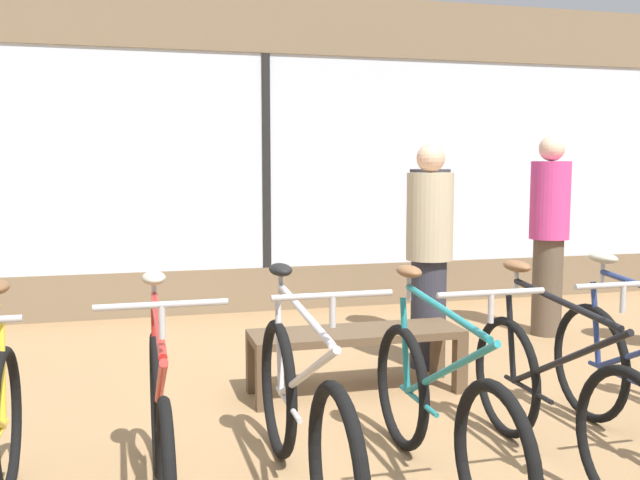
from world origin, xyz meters
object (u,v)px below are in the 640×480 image
(bicycle_left, at_px, (160,431))
(bicycle_center_right, at_px, (556,396))
(bicycle_center_left, at_px, (302,417))
(customer_near_rack, at_px, (549,231))
(customer_mid_floor, at_px, (429,238))
(bicycle_center, at_px, (440,410))
(customer_by_window, at_px, (429,252))
(display_bench, at_px, (356,341))

(bicycle_left, relative_size, bicycle_center_right, 1.03)
(bicycle_center_left, distance_m, customer_near_rack, 3.80)
(bicycle_center_left, bearing_deg, customer_near_rack, 41.43)
(customer_mid_floor, bearing_deg, bicycle_left, -132.01)
(customer_near_rack, bearing_deg, bicycle_center_right, -121.69)
(bicycle_center, relative_size, customer_by_window, 1.00)
(bicycle_center_right, bearing_deg, customer_near_rack, 58.31)
(bicycle_center_right, bearing_deg, bicycle_center_left, 179.39)
(customer_by_window, bearing_deg, bicycle_center_left, -127.54)
(customer_near_rack, xyz_separation_m, customer_by_window, (-1.42, -0.67, -0.06))
(bicycle_left, bearing_deg, bicycle_center_left, 2.28)
(customer_by_window, bearing_deg, customer_near_rack, 25.18)
(bicycle_center, distance_m, customer_near_rack, 3.37)
(bicycle_left, bearing_deg, bicycle_center_right, 0.33)
(bicycle_center, height_order, customer_near_rack, customer_near_rack)
(bicycle_left, distance_m, customer_mid_floor, 3.53)
(bicycle_center_right, height_order, customer_mid_floor, customer_mid_floor)
(bicycle_center_left, relative_size, bicycle_center, 1.08)
(bicycle_center_left, xyz_separation_m, customer_mid_floor, (1.73, 2.57, 0.49))
(bicycle_center, height_order, customer_mid_floor, customer_mid_floor)
(bicycle_center, relative_size, customer_near_rack, 0.95)
(customer_near_rack, height_order, customer_mid_floor, customer_near_rack)
(customer_by_window, relative_size, customer_mid_floor, 0.99)
(bicycle_center_right, xyz_separation_m, display_bench, (-0.57, 1.40, -0.03))
(customer_mid_floor, bearing_deg, customer_by_window, -113.49)
(display_bench, height_order, customer_by_window, customer_by_window)
(customer_by_window, bearing_deg, display_bench, -148.19)
(bicycle_center_left, bearing_deg, display_bench, 63.20)
(bicycle_center, distance_m, customer_by_window, 2.05)
(display_bench, bearing_deg, bicycle_center_left, -116.80)
(customer_near_rack, height_order, customer_by_window, customer_near_rack)
(bicycle_left, relative_size, display_bench, 1.21)
(display_bench, relative_size, customer_mid_floor, 0.84)
(display_bench, bearing_deg, customer_by_window, 31.81)
(bicycle_center, xyz_separation_m, customer_near_rack, (2.17, 2.52, 0.55))
(bicycle_center_left, bearing_deg, bicycle_center, -2.62)
(bicycle_center, xyz_separation_m, bicycle_center_right, (0.62, 0.02, 0.01))
(customer_mid_floor, bearing_deg, bicycle_center, -112.40)
(bicycle_left, height_order, bicycle_center_right, bicycle_left)
(bicycle_center_left, distance_m, bicycle_center, 0.65)
(display_bench, distance_m, customer_mid_floor, 1.66)
(bicycle_center_left, bearing_deg, customer_mid_floor, 56.16)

